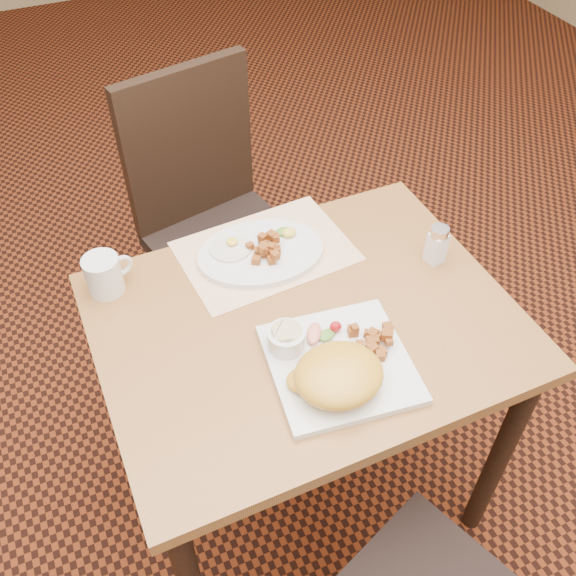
# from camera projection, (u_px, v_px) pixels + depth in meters

# --- Properties ---
(ground) EXTENTS (8.00, 8.00, 0.00)m
(ground) POSITION_uv_depth(u_px,v_px,m) (302.00, 484.00, 1.93)
(ground) COLOR black
(ground) RESTS_ON ground
(table) EXTENTS (0.90, 0.70, 0.75)m
(table) POSITION_uv_depth(u_px,v_px,m) (306.00, 350.00, 1.48)
(table) COLOR #9D6430
(table) RESTS_ON ground
(chair_far) EXTENTS (0.50, 0.51, 0.97)m
(chair_far) POSITION_uv_depth(u_px,v_px,m) (213.00, 212.00, 1.99)
(chair_far) COLOR black
(chair_far) RESTS_ON ground
(placemat) EXTENTS (0.42, 0.31, 0.00)m
(placemat) POSITION_uv_depth(u_px,v_px,m) (266.00, 251.00, 1.55)
(placemat) COLOR white
(placemat) RESTS_ON table
(plate_square) EXTENTS (0.31, 0.31, 0.02)m
(plate_square) POSITION_uv_depth(u_px,v_px,m) (340.00, 364.00, 1.30)
(plate_square) COLOR silver
(plate_square) RESTS_ON table
(plate_oval) EXTENTS (0.33, 0.26, 0.02)m
(plate_oval) POSITION_uv_depth(u_px,v_px,m) (261.00, 253.00, 1.53)
(plate_oval) COLOR silver
(plate_oval) RESTS_ON placemat
(hollandaise_mound) EXTENTS (0.19, 0.16, 0.07)m
(hollandaise_mound) POSITION_uv_depth(u_px,v_px,m) (338.00, 375.00, 1.23)
(hollandaise_mound) COLOR gold
(hollandaise_mound) RESTS_ON plate_square
(ramekin) EXTENTS (0.08, 0.08, 0.04)m
(ramekin) POSITION_uv_depth(u_px,v_px,m) (286.00, 338.00, 1.31)
(ramekin) COLOR silver
(ramekin) RESTS_ON plate_square
(garnish_sq) EXTENTS (0.09, 0.07, 0.03)m
(garnish_sq) POSITION_uv_depth(u_px,v_px,m) (322.00, 332.00, 1.34)
(garnish_sq) COLOR #387223
(garnish_sq) RESTS_ON plate_square
(fried_egg) EXTENTS (0.10, 0.10, 0.02)m
(fried_egg) POSITION_uv_depth(u_px,v_px,m) (231.00, 247.00, 1.53)
(fried_egg) COLOR white
(fried_egg) RESTS_ON plate_oval
(garnish_ov) EXTENTS (0.05, 0.04, 0.02)m
(garnish_ov) POSITION_uv_depth(u_px,v_px,m) (287.00, 232.00, 1.56)
(garnish_ov) COLOR #387223
(garnish_ov) RESTS_ON plate_oval
(salt_shaker) EXTENTS (0.05, 0.05, 0.10)m
(salt_shaker) POSITION_uv_depth(u_px,v_px,m) (437.00, 244.00, 1.49)
(salt_shaker) COLOR white
(salt_shaker) RESTS_ON table
(coffee_mug) EXTENTS (0.11, 0.08, 0.09)m
(coffee_mug) POSITION_uv_depth(u_px,v_px,m) (105.00, 274.00, 1.43)
(coffee_mug) COLOR silver
(coffee_mug) RESTS_ON table
(home_fries_sq) EXTENTS (0.10, 0.11, 0.04)m
(home_fries_sq) POSITION_uv_depth(u_px,v_px,m) (373.00, 341.00, 1.32)
(home_fries_sq) COLOR #9C5019
(home_fries_sq) RESTS_ON plate_square
(home_fries_ov) EXTENTS (0.09, 0.10, 0.03)m
(home_fries_ov) POSITION_uv_depth(u_px,v_px,m) (268.00, 249.00, 1.51)
(home_fries_ov) COLOR #9C5019
(home_fries_ov) RESTS_ON plate_oval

